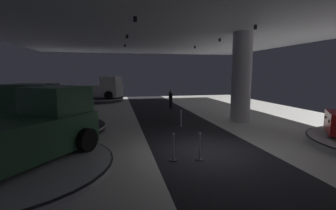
{
  "coord_description": "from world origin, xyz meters",
  "views": [
    {
      "loc": [
        -3.43,
        -8.23,
        3.05
      ],
      "look_at": [
        -0.88,
        3.47,
        1.4
      ],
      "focal_mm": 24.96,
      "sensor_mm": 36.0,
      "label": 1
    }
  ],
  "objects_px": {
    "display_platform_mid_left": "(50,129)",
    "visitor_walking_near": "(171,98)",
    "display_platform_near_left": "(15,168)",
    "pickup_truck_near_left": "(22,133)",
    "pickup_truck_mid_left": "(46,110)",
    "display_platform_deep_left": "(97,99)",
    "column_right": "(241,78)",
    "pickup_truck_deep_left": "(99,89)"
  },
  "relations": [
    {
      "from": "display_platform_near_left",
      "to": "pickup_truck_near_left",
      "type": "distance_m",
      "value": 1.1
    },
    {
      "from": "display_platform_mid_left",
      "to": "column_right",
      "type": "bearing_deg",
      "value": 1.8
    },
    {
      "from": "pickup_truck_near_left",
      "to": "display_platform_mid_left",
      "type": "bearing_deg",
      "value": 96.08
    },
    {
      "from": "pickup_truck_near_left",
      "to": "pickup_truck_deep_left",
      "type": "distance_m",
      "value": 18.18
    },
    {
      "from": "display_platform_near_left",
      "to": "display_platform_deep_left",
      "type": "xyz_separation_m",
      "value": [
        0.94,
        18.53,
        0.06
      ]
    },
    {
      "from": "display_platform_deep_left",
      "to": "display_platform_near_left",
      "type": "bearing_deg",
      "value": -92.9
    },
    {
      "from": "pickup_truck_mid_left",
      "to": "display_platform_near_left",
      "type": "bearing_deg",
      "value": -85.36
    },
    {
      "from": "display_platform_near_left",
      "to": "display_platform_deep_left",
      "type": "height_order",
      "value": "display_platform_deep_left"
    },
    {
      "from": "pickup_truck_near_left",
      "to": "visitor_walking_near",
      "type": "xyz_separation_m",
      "value": [
        7.38,
        11.43,
        -0.29
      ]
    },
    {
      "from": "pickup_truck_near_left",
      "to": "pickup_truck_deep_left",
      "type": "height_order",
      "value": "pickup_truck_deep_left"
    },
    {
      "from": "pickup_truck_mid_left",
      "to": "pickup_truck_near_left",
      "type": "distance_m",
      "value": 4.73
    },
    {
      "from": "pickup_truck_mid_left",
      "to": "pickup_truck_deep_left",
      "type": "height_order",
      "value": "pickup_truck_deep_left"
    },
    {
      "from": "column_right",
      "to": "display_platform_near_left",
      "type": "xyz_separation_m",
      "value": [
        -10.69,
        -5.62,
        -2.6
      ]
    },
    {
      "from": "pickup_truck_deep_left",
      "to": "display_platform_mid_left",
      "type": "bearing_deg",
      "value": -96.9
    },
    {
      "from": "display_platform_mid_left",
      "to": "display_platform_deep_left",
      "type": "relative_size",
      "value": 1.0
    },
    {
      "from": "pickup_truck_near_left",
      "to": "pickup_truck_mid_left",
      "type": "bearing_deg",
      "value": 97.11
    },
    {
      "from": "pickup_truck_mid_left",
      "to": "display_platform_near_left",
      "type": "relative_size",
      "value": 0.95
    },
    {
      "from": "display_platform_near_left",
      "to": "pickup_truck_deep_left",
      "type": "distance_m",
      "value": 18.49
    },
    {
      "from": "pickup_truck_near_left",
      "to": "display_platform_deep_left",
      "type": "xyz_separation_m",
      "value": [
        0.76,
        18.27,
        -0.99
      ]
    },
    {
      "from": "display_platform_mid_left",
      "to": "visitor_walking_near",
      "type": "xyz_separation_m",
      "value": [
        7.92,
        6.42,
        0.75
      ]
    },
    {
      "from": "column_right",
      "to": "pickup_truck_near_left",
      "type": "distance_m",
      "value": 11.9
    },
    {
      "from": "pickup_truck_mid_left",
      "to": "display_platform_deep_left",
      "type": "height_order",
      "value": "pickup_truck_mid_left"
    },
    {
      "from": "display_platform_mid_left",
      "to": "pickup_truck_deep_left",
      "type": "xyz_separation_m",
      "value": [
        1.59,
        13.14,
        1.16
      ]
    },
    {
      "from": "display_platform_mid_left",
      "to": "pickup_truck_near_left",
      "type": "bearing_deg",
      "value": -83.92
    },
    {
      "from": "column_right",
      "to": "visitor_walking_near",
      "type": "height_order",
      "value": "column_right"
    },
    {
      "from": "pickup_truck_near_left",
      "to": "pickup_truck_deep_left",
      "type": "xyz_separation_m",
      "value": [
        1.05,
        18.15,
        0.12
      ]
    },
    {
      "from": "display_platform_mid_left",
      "to": "display_platform_deep_left",
      "type": "distance_m",
      "value": 13.32
    },
    {
      "from": "display_platform_deep_left",
      "to": "column_right",
      "type": "bearing_deg",
      "value": -52.94
    },
    {
      "from": "pickup_truck_near_left",
      "to": "display_platform_near_left",
      "type": "bearing_deg",
      "value": -124.75
    },
    {
      "from": "pickup_truck_near_left",
      "to": "column_right",
      "type": "bearing_deg",
      "value": 27.03
    },
    {
      "from": "display_platform_near_left",
      "to": "visitor_walking_near",
      "type": "bearing_deg",
      "value": 57.09
    },
    {
      "from": "column_right",
      "to": "display_platform_mid_left",
      "type": "bearing_deg",
      "value": -178.2
    },
    {
      "from": "column_right",
      "to": "display_platform_deep_left",
      "type": "height_order",
      "value": "column_right"
    },
    {
      "from": "pickup_truck_near_left",
      "to": "pickup_truck_deep_left",
      "type": "relative_size",
      "value": 0.97
    },
    {
      "from": "pickup_truck_near_left",
      "to": "display_platform_deep_left",
      "type": "height_order",
      "value": "pickup_truck_near_left"
    },
    {
      "from": "display_platform_near_left",
      "to": "pickup_truck_near_left",
      "type": "height_order",
      "value": "pickup_truck_near_left"
    },
    {
      "from": "column_right",
      "to": "pickup_truck_near_left",
      "type": "xyz_separation_m",
      "value": [
        -10.51,
        -5.36,
        -1.55
      ]
    },
    {
      "from": "display_platform_mid_left",
      "to": "pickup_truck_deep_left",
      "type": "bearing_deg",
      "value": 83.1
    },
    {
      "from": "pickup_truck_mid_left",
      "to": "display_platform_near_left",
      "type": "distance_m",
      "value": 5.09
    },
    {
      "from": "column_right",
      "to": "display_platform_mid_left",
      "type": "xyz_separation_m",
      "value": [
        -11.04,
        -0.35,
        -2.6
      ]
    },
    {
      "from": "display_platform_deep_left",
      "to": "visitor_walking_near",
      "type": "bearing_deg",
      "value": -45.88
    },
    {
      "from": "column_right",
      "to": "pickup_truck_mid_left",
      "type": "distance_m",
      "value": 11.22
    }
  ]
}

